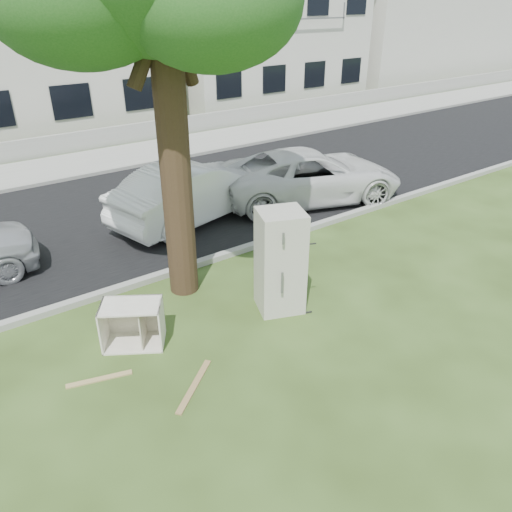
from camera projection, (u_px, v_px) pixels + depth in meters
ground at (255, 326)px, 8.60m from camera, size 120.00×120.00×0.00m
road at (120, 215)px, 12.91m from camera, size 120.00×7.00×0.01m
kerb_near at (187, 270)px, 10.36m from camera, size 120.00×0.18×0.12m
kerb_far at (76, 179)px, 15.47m from camera, size 120.00×0.18×0.12m
sidewalk at (62, 167)px, 16.51m from camera, size 120.00×2.80×0.01m
low_wall at (46, 146)px, 17.50m from camera, size 120.00×0.15×0.70m
townhouse_right at (247, 31)px, 25.79m from camera, size 10.20×8.16×6.84m
filler_right at (413, 26)px, 33.50m from camera, size 16.00×9.00×6.40m
fridge at (280, 261)px, 8.70m from camera, size 0.98×0.95×1.88m
cabinet at (133, 324)px, 8.00m from camera, size 1.12×1.01×0.74m
plank_a at (194, 386)px, 7.26m from camera, size 0.97×0.80×0.02m
plank_b at (100, 379)px, 7.39m from camera, size 0.94×0.35×0.02m
plank_c at (144, 329)px, 8.50m from camera, size 0.33×0.79×0.02m
car_center at (194, 191)px, 12.40m from camera, size 4.69×2.58×1.46m
car_right at (310, 176)px, 13.57m from camera, size 5.52×3.75×1.40m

